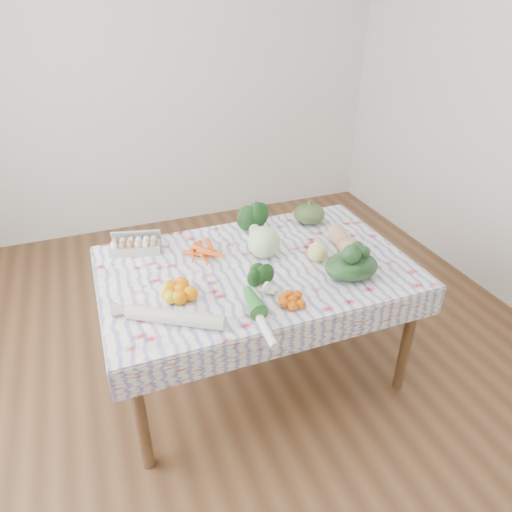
{
  "coord_description": "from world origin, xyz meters",
  "views": [
    {
      "loc": [
        -0.75,
        -1.96,
        2.08
      ],
      "look_at": [
        0.0,
        0.0,
        0.82
      ],
      "focal_mm": 32.0,
      "sensor_mm": 36.0,
      "label": 1
    }
  ],
  "objects_px": {
    "dining_table": "(256,278)",
    "kabocha_squash": "(309,214)",
    "butternut_squash": "(345,241)",
    "grapefruit": "(318,252)",
    "cabbage": "(264,242)",
    "egg_carton": "(135,247)"
  },
  "relations": [
    {
      "from": "dining_table",
      "to": "kabocha_squash",
      "type": "distance_m",
      "value": 0.63
    },
    {
      "from": "butternut_squash",
      "to": "grapefruit",
      "type": "xyz_separation_m",
      "value": [
        -0.19,
        -0.04,
        -0.01
      ]
    },
    {
      "from": "butternut_squash",
      "to": "grapefruit",
      "type": "relative_size",
      "value": 2.54
    },
    {
      "from": "cabbage",
      "to": "grapefruit",
      "type": "bearing_deg",
      "value": -30.03
    },
    {
      "from": "dining_table",
      "to": "egg_carton",
      "type": "height_order",
      "value": "egg_carton"
    },
    {
      "from": "kabocha_squash",
      "to": "butternut_squash",
      "type": "bearing_deg",
      "value": -86.24
    },
    {
      "from": "kabocha_squash",
      "to": "grapefruit",
      "type": "bearing_deg",
      "value": -110.98
    },
    {
      "from": "dining_table",
      "to": "egg_carton",
      "type": "distance_m",
      "value": 0.71
    },
    {
      "from": "egg_carton",
      "to": "kabocha_squash",
      "type": "xyz_separation_m",
      "value": [
        1.09,
        -0.01,
        0.03
      ]
    },
    {
      "from": "egg_carton",
      "to": "grapefruit",
      "type": "relative_size",
      "value": 2.53
    },
    {
      "from": "dining_table",
      "to": "butternut_squash",
      "type": "relative_size",
      "value": 5.69
    },
    {
      "from": "kabocha_squash",
      "to": "cabbage",
      "type": "distance_m",
      "value": 0.51
    },
    {
      "from": "cabbage",
      "to": "butternut_squash",
      "type": "distance_m",
      "value": 0.46
    },
    {
      "from": "kabocha_squash",
      "to": "butternut_squash",
      "type": "relative_size",
      "value": 0.69
    },
    {
      "from": "kabocha_squash",
      "to": "cabbage",
      "type": "xyz_separation_m",
      "value": [
        -0.42,
        -0.28,
        0.03
      ]
    },
    {
      "from": "grapefruit",
      "to": "butternut_squash",
      "type": "bearing_deg",
      "value": 12.48
    },
    {
      "from": "grapefruit",
      "to": "dining_table",
      "type": "bearing_deg",
      "value": 167.2
    },
    {
      "from": "kabocha_squash",
      "to": "cabbage",
      "type": "relative_size",
      "value": 1.08
    },
    {
      "from": "egg_carton",
      "to": "butternut_squash",
      "type": "bearing_deg",
      "value": -5.63
    },
    {
      "from": "egg_carton",
      "to": "cabbage",
      "type": "xyz_separation_m",
      "value": [
        0.67,
        -0.3,
        0.05
      ]
    },
    {
      "from": "cabbage",
      "to": "dining_table",
      "type": "bearing_deg",
      "value": -135.35
    },
    {
      "from": "egg_carton",
      "to": "kabocha_squash",
      "type": "relative_size",
      "value": 1.44
    }
  ]
}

